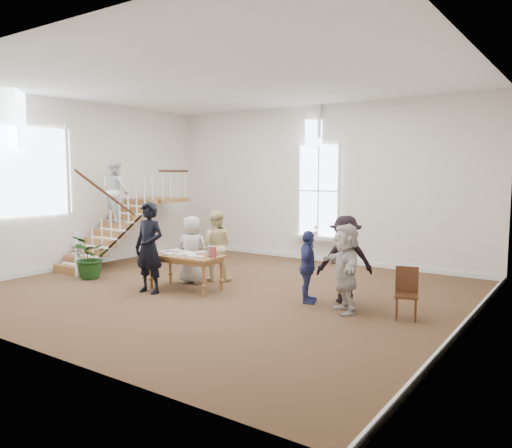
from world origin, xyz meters
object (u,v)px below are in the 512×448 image
Objects in this scene: woman_cluster_c at (345,268)px; side_chair at (407,290)px; person_yellow at (215,246)px; library_table at (186,258)px; police_officer at (149,248)px; elderly_woman at (192,249)px; floor_plant at (91,257)px; woman_cluster_a at (308,267)px; woman_cluster_b at (345,259)px.

side_chair is at bearing 62.68° from woman_cluster_c.
library_table is at bearing 64.10° from person_yellow.
library_table is at bearing 50.65° from police_officer.
police_officer reaches higher than elderly_woman.
woman_cluster_c reaches higher than elderly_woman.
police_officer is at bearing -4.46° from floor_plant.
person_yellow is at bearing -142.80° from woman_cluster_c.
elderly_woman is 3.10m from woman_cluster_a.
floor_plant is 1.17× the size of side_chair.
elderly_woman is 2.57m from floor_plant.
woman_cluster_a is (3.20, 1.20, -0.26)m from police_officer.
police_officer is at bearing -127.37° from library_table.
side_chair is (5.06, 0.02, -0.28)m from elderly_woman.
side_chair is (4.71, 0.61, -0.19)m from library_table.
woman_cluster_a is at bearing -0.26° from woman_cluster_b.
person_yellow is 4.80m from side_chair.
elderly_woman is 3.72m from woman_cluster_b.
elderly_woman is at bearing 162.57° from side_chair.
woman_cluster_c is (3.70, -0.75, -0.01)m from person_yellow.
side_chair is (5.16, 1.27, -0.47)m from police_officer.
floor_plant is (-2.32, -1.08, -0.25)m from elderly_woman.
woman_cluster_a is 5.51m from floor_plant.
woman_cluster_c is at bearing 140.24° from person_yellow.
elderly_woman is 1.09× the size of woman_cluster_a.
floor_plant is (-5.41, -1.03, -0.19)m from woman_cluster_a.
elderly_woman is at bearing 30.73° from person_yellow.
elderly_woman is 5.07m from side_chair.
police_officer is 1.83× the size of floor_plant.
person_yellow is 0.97× the size of woman_cluster_b.
person_yellow is at bearing 71.96° from police_officer.
person_yellow is at bearing 89.22° from library_table.
person_yellow is at bearing -139.90° from elderly_woman.
woman_cluster_a reaches higher than side_chair.
police_officer is 3.43m from woman_cluster_a.
elderly_woman is 0.91× the size of woman_cluster_b.
woman_cluster_b is 1.62× the size of floor_plant.
library_table is 0.87× the size of police_officer.
woman_cluster_b is 1.05× the size of woman_cluster_c.
woman_cluster_a is 1.35× the size of floor_plant.
woman_cluster_c is at bearing -122.70° from woman_cluster_a.
woman_cluster_b is 1.89× the size of side_chair.
police_officer reaches higher than person_yellow.
woman_cluster_c is (0.30, -0.65, -0.04)m from woman_cluster_b.
floor_plant is at bearing 170.38° from police_officer.
person_yellow is at bearing 156.58° from side_chair.
person_yellow is 1.57× the size of floor_plant.
woman_cluster_a is (3.10, -0.05, -0.06)m from elderly_woman.
woman_cluster_b reaches higher than person_yellow.
person_yellow is 3.40m from woman_cluster_b.
police_officer is at bearing -13.64° from woman_cluster_b.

